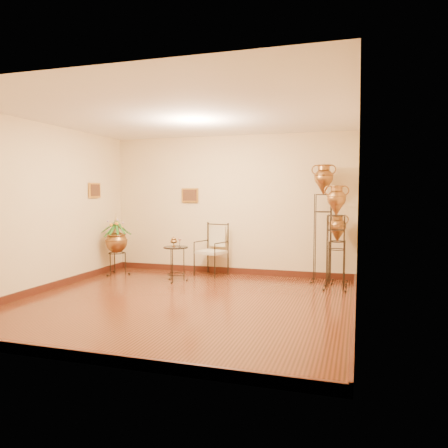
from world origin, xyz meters
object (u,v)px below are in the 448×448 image
(amphora_mid, at_px, (336,236))
(armchair, at_px, (211,250))
(side_table, at_px, (176,263))
(planter_urn, at_px, (116,239))
(amphora_tall, at_px, (323,222))

(amphora_mid, bearing_deg, armchair, 167.11)
(amphora_mid, distance_m, side_table, 2.94)
(planter_urn, distance_m, armchair, 1.93)
(amphora_tall, height_order, side_table, amphora_tall)
(amphora_mid, relative_size, armchair, 1.74)
(planter_urn, xyz_separation_m, armchair, (1.87, 0.44, -0.19))
(amphora_tall, xyz_separation_m, amphora_mid, (0.26, -0.56, -0.21))
(amphora_tall, relative_size, amphora_mid, 1.22)
(side_table, bearing_deg, amphora_mid, 3.56)
(armchair, relative_size, side_table, 1.26)
(armchair, bearing_deg, amphora_mid, 3.99)
(armchair, bearing_deg, side_table, -104.37)
(amphora_tall, distance_m, armchair, 2.25)
(armchair, xyz_separation_m, side_table, (-0.45, -0.74, -0.18))
(armchair, bearing_deg, planter_urn, -149.81)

